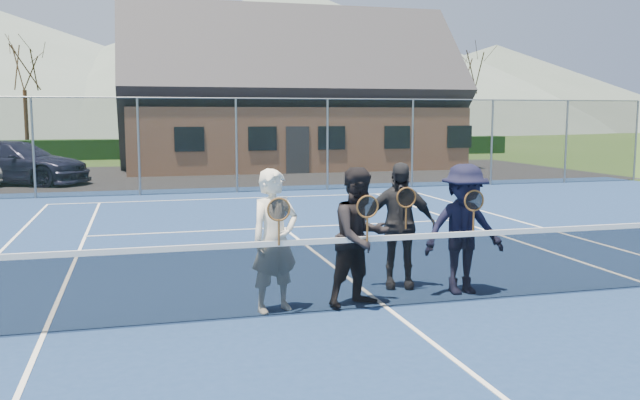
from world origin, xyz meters
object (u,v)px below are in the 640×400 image
at_px(clubhouse, 288,83).
at_px(player_a, 275,241).
at_px(player_b, 360,237).
at_px(player_c, 399,225).
at_px(car_c, 15,163).
at_px(player_d, 464,229).
at_px(tennis_net, 387,268).

xyz_separation_m(clubhouse, player_a, (-5.40, -23.75, -3.07)).
bearing_deg(player_b, player_c, 42.33).
bearing_deg(car_c, player_c, -130.85).
distance_m(clubhouse, player_d, 23.95).
height_order(car_c, tennis_net, car_c).
bearing_deg(player_d, clubhouse, 83.41).
bearing_deg(player_d, tennis_net, -162.32).
xyz_separation_m(player_c, player_d, (0.74, -0.55, -0.00)).
bearing_deg(player_d, car_c, 115.70).
bearing_deg(player_a, player_c, 20.21).
bearing_deg(clubhouse, player_d, -96.59).
bearing_deg(tennis_net, player_c, 60.79).
bearing_deg(tennis_net, player_d, 17.68).
height_order(player_c, player_d, same).
bearing_deg(player_b, player_a, 178.11).
bearing_deg(player_c, player_d, -36.76).
xyz_separation_m(car_c, player_c, (7.84, -17.27, 0.14)).
bearing_deg(tennis_net, player_b, 144.14).
bearing_deg(car_c, player_b, -133.99).
relative_size(tennis_net, clubhouse, 0.75).
height_order(car_c, player_c, player_c).
bearing_deg(car_c, tennis_net, -133.43).
height_order(car_c, player_b, player_b).
bearing_deg(player_a, car_c, 108.16).
relative_size(car_c, player_d, 2.99).
relative_size(clubhouse, player_c, 8.67).
xyz_separation_m(car_c, clubhouse, (11.30, 5.77, 3.21)).
distance_m(player_b, player_d, 1.58).
xyz_separation_m(player_a, player_b, (1.12, -0.04, -0.00)).
distance_m(clubhouse, player_b, 24.37).
relative_size(tennis_net, player_c, 6.49).
xyz_separation_m(tennis_net, player_c, (0.54, 0.96, 0.38)).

